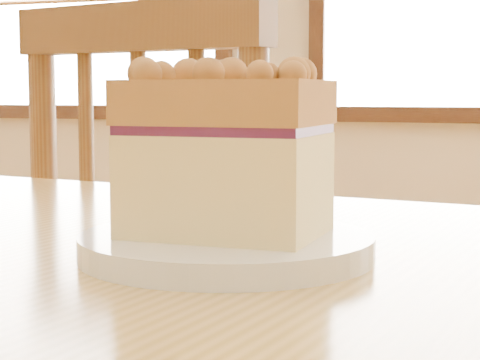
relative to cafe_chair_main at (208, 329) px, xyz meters
The scene contains 3 objects.
cafe_chair_main is the anchor object (origin of this frame).
plate 0.71m from the cafe_chair_main, 67.61° to the right, with size 0.21×0.21×0.02m.
cake_slice 0.74m from the cafe_chair_main, 67.51° to the right, with size 0.15×0.10×0.13m.
Camera 1 is at (0.49, -0.27, 0.87)m, focal length 62.00 mm.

